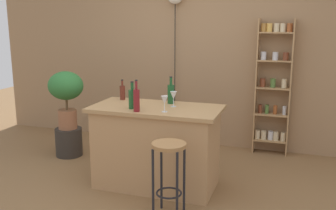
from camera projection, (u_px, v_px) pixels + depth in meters
name	position (u px, v px, depth m)	size (l,w,h in m)	color
ground	(147.00, 196.00, 4.01)	(12.00, 12.00, 0.00)	brown
back_wall	(196.00, 48.00, 5.52)	(6.40, 0.10, 2.80)	#997551
kitchen_counter	(156.00, 146.00, 4.19)	(1.39, 0.70, 0.89)	tan
bar_stool	(169.00, 163.00, 3.51)	(0.32, 0.32, 0.71)	black
spice_shelf	(273.00, 86.00, 5.13)	(0.46, 0.17, 1.82)	#A87F51
plant_stool	(69.00, 142.00, 5.20)	(0.36, 0.36, 0.38)	#2D2823
potted_plant	(66.00, 91.00, 5.05)	(0.47, 0.42, 0.77)	#935B3D
bottle_sauce_amber	(171.00, 93.00, 4.24)	(0.08, 0.08, 0.30)	#194C23
bottle_vinegar	(132.00, 98.00, 3.99)	(0.08, 0.08, 0.29)	#194C23
bottle_wine_red	(122.00, 92.00, 4.45)	(0.06, 0.06, 0.24)	#5B2319
bottle_soda_blue	(137.00, 100.00, 3.87)	(0.06, 0.06, 0.32)	maroon
wine_glass_left	(174.00, 96.00, 4.08)	(0.07, 0.07, 0.16)	silver
wine_glass_center	(164.00, 100.00, 3.85)	(0.07, 0.07, 0.16)	silver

